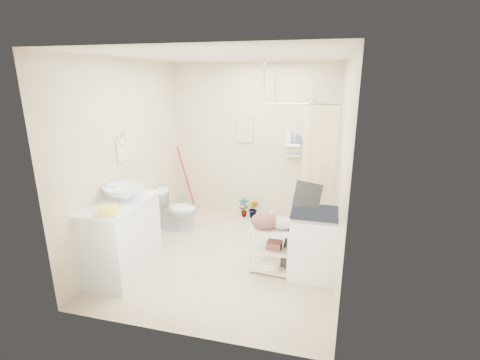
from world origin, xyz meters
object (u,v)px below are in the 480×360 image
object	(u,v)px
vanity	(122,237)
toilet	(177,210)
laundry_rack	(271,246)
washing_machine	(314,243)

from	to	relation	value
vanity	toilet	world-z (taller)	vanity
vanity	toilet	xyz separation A→B (m)	(0.12, 1.35, -0.13)
vanity	laundry_rack	size ratio (longest dim) A/B	1.50
vanity	laundry_rack	distance (m)	1.85
laundry_rack	washing_machine	bearing A→B (deg)	12.67
vanity	laundry_rack	xyz separation A→B (m)	(1.78, 0.45, -0.11)
toilet	washing_machine	bearing A→B (deg)	-114.77
vanity	toilet	size ratio (longest dim) A/B	1.60
vanity	laundry_rack	world-z (taller)	vanity
washing_machine	laundry_rack	distance (m)	0.52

